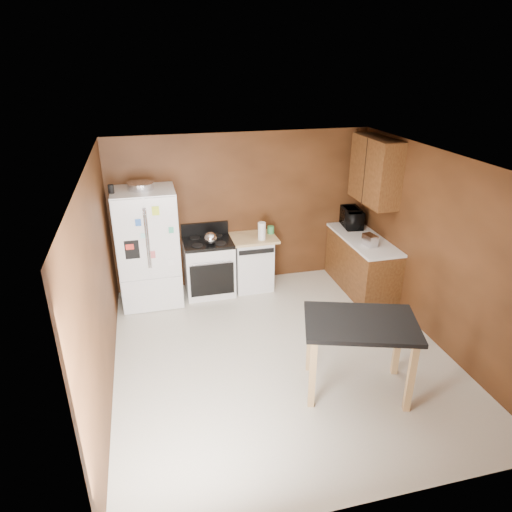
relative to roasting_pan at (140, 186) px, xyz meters
name	(u,v)px	position (x,y,z in m)	size (l,w,h in m)	color
floor	(281,354)	(1.57, -1.91, -1.85)	(4.50, 4.50, 0.00)	beige
ceiling	(286,163)	(1.57, -1.91, 0.65)	(4.50, 4.50, 0.00)	white
wall_back	(243,210)	(1.57, 0.34, -0.60)	(4.20, 4.20, 0.00)	#5B3218
wall_front	(371,391)	(1.57, -4.16, -0.60)	(4.20, 4.20, 0.00)	#5B3218
wall_left	(99,287)	(-0.53, -1.91, -0.60)	(4.50, 4.50, 0.00)	#5B3218
wall_right	(438,251)	(3.67, -1.91, -0.60)	(4.50, 4.50, 0.00)	#5B3218
roasting_pan	(140,186)	(0.00, 0.00, 0.00)	(0.38, 0.38, 0.10)	silver
pen_cup	(111,189)	(-0.40, -0.13, 0.01)	(0.08, 0.08, 0.12)	black
kettle	(211,238)	(0.96, -0.14, -0.85)	(0.20, 0.20, 0.20)	silver
paper_towel	(262,231)	(1.78, -0.11, -0.82)	(0.12, 0.12, 0.28)	white
green_canister	(271,230)	(1.99, 0.12, -0.90)	(0.11, 0.11, 0.12)	#3EA254
toaster	(370,240)	(3.31, -0.77, -0.86)	(0.14, 0.23, 0.17)	silver
microwave	(352,218)	(3.40, 0.08, -0.81)	(0.51, 0.35, 0.28)	black
refrigerator	(148,248)	(0.02, -0.05, -0.95)	(0.90, 0.80, 1.80)	white
gas_range	(209,266)	(0.93, 0.01, -1.39)	(0.76, 0.68, 1.10)	white
dishwasher	(252,262)	(1.65, 0.04, -1.40)	(0.78, 0.63, 0.89)	white
right_cabinets	(365,236)	(3.41, -0.43, -0.94)	(0.63, 1.58, 2.45)	brown
island	(360,332)	(2.21, -2.75, -1.08)	(1.41, 1.15, 0.91)	black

